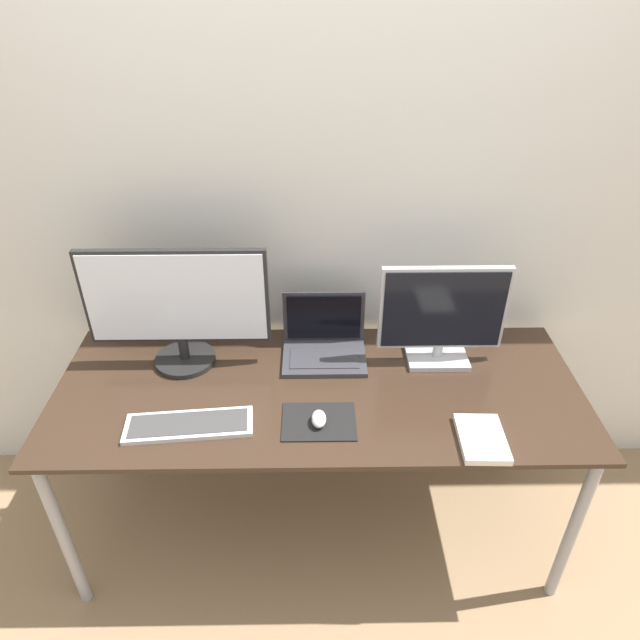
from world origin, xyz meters
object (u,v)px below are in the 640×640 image
object	(u,v)px
monitor_right	(442,316)
keyboard	(189,425)
monitor_left	(177,306)
laptop	(324,341)
book	(482,439)
mouse	(320,419)

from	to	relation	value
monitor_right	keyboard	world-z (taller)	monitor_right
monitor_left	monitor_right	xyz separation A→B (m)	(0.92, 0.00, -0.05)
laptop	book	size ratio (longest dim) A/B	1.49
monitor_right	mouse	distance (m)	0.57
mouse	book	xyz separation A→B (m)	(0.50, -0.08, -0.01)
keyboard	monitor_left	bearing A→B (deg)	101.97
monitor_left	laptop	bearing A→B (deg)	4.77
monitor_right	book	xyz separation A→B (m)	(0.06, -0.42, -0.18)
laptop	book	distance (m)	0.66
laptop	mouse	xyz separation A→B (m)	(-0.02, -0.38, -0.03)
book	monitor_left	bearing A→B (deg)	156.96
monitor_left	monitor_right	world-z (taller)	monitor_left
laptop	book	world-z (taller)	laptop
monitor_left	mouse	size ratio (longest dim) A/B	8.44
laptop	mouse	size ratio (longest dim) A/B	4.03
keyboard	book	distance (m)	0.91
monitor_left	keyboard	world-z (taller)	monitor_left
book	laptop	bearing A→B (deg)	135.89
monitor_left	laptop	distance (m)	0.54
monitor_left	mouse	world-z (taller)	monitor_left
mouse	book	size ratio (longest dim) A/B	0.37
monitor_left	mouse	bearing A→B (deg)	-34.66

